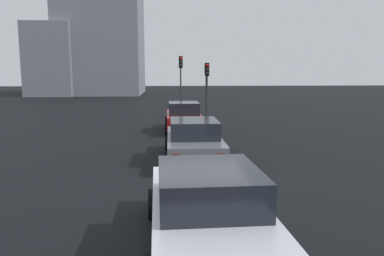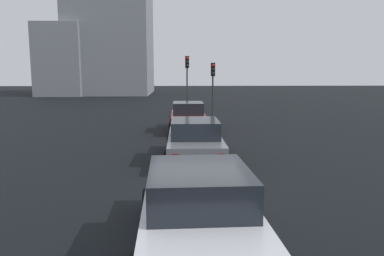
{
  "view_description": "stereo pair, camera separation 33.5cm",
  "coord_description": "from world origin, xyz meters",
  "px_view_note": "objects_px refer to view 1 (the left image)",
  "views": [
    {
      "loc": [
        -9.2,
        0.71,
        3.1
      ],
      "look_at": [
        2.5,
        -0.07,
        1.35
      ],
      "focal_mm": 34.73,
      "sensor_mm": 36.0,
      "label": 1
    },
    {
      "loc": [
        -9.22,
        0.37,
        3.1
      ],
      "look_at": [
        2.5,
        -0.07,
        1.35
      ],
      "focal_mm": 34.73,
      "sensor_mm": 36.0,
      "label": 2
    }
  ],
  "objects_px": {
    "car_grey_second": "(194,140)",
    "traffic_light_near_left": "(181,72)",
    "traffic_light_far_left": "(206,76)",
    "car_red_lead": "(184,117)",
    "traffic_light_near_right": "(207,78)",
    "car_white_third": "(207,209)"
  },
  "relations": [
    {
      "from": "traffic_light_near_left",
      "to": "traffic_light_far_left",
      "type": "bearing_deg",
      "value": 137.21
    },
    {
      "from": "car_white_third",
      "to": "traffic_light_near_right",
      "type": "distance_m",
      "value": 19.42
    },
    {
      "from": "car_grey_second",
      "to": "traffic_light_near_left",
      "type": "distance_m",
      "value": 16.04
    },
    {
      "from": "car_white_third",
      "to": "traffic_light_near_left",
      "type": "xyz_separation_m",
      "value": [
        22.57,
        -0.38,
        2.39
      ]
    },
    {
      "from": "traffic_light_near_left",
      "to": "traffic_light_far_left",
      "type": "distance_m",
      "value": 3.76
    },
    {
      "from": "car_grey_second",
      "to": "traffic_light_far_left",
      "type": "relative_size",
      "value": 1.21
    },
    {
      "from": "traffic_light_near_right",
      "to": "traffic_light_far_left",
      "type": "xyz_separation_m",
      "value": [
        6.34,
        -0.6,
        0.07
      ]
    },
    {
      "from": "traffic_light_far_left",
      "to": "car_red_lead",
      "type": "bearing_deg",
      "value": -11.4
    },
    {
      "from": "car_white_third",
      "to": "traffic_light_near_left",
      "type": "distance_m",
      "value": 22.7
    },
    {
      "from": "traffic_light_near_left",
      "to": "car_red_lead",
      "type": "bearing_deg",
      "value": -6.63
    },
    {
      "from": "car_grey_second",
      "to": "traffic_light_near_right",
      "type": "distance_m",
      "value": 12.79
    },
    {
      "from": "car_grey_second",
      "to": "traffic_light_far_left",
      "type": "bearing_deg",
      "value": -6.96
    },
    {
      "from": "car_red_lead",
      "to": "traffic_light_near_right",
      "type": "height_order",
      "value": "traffic_light_near_right"
    },
    {
      "from": "car_white_third",
      "to": "traffic_light_near_left",
      "type": "bearing_deg",
      "value": -2.71
    },
    {
      "from": "car_red_lead",
      "to": "car_grey_second",
      "type": "relative_size",
      "value": 0.94
    },
    {
      "from": "car_red_lead",
      "to": "traffic_light_near_right",
      "type": "relative_size",
      "value": 1.18
    },
    {
      "from": "car_white_third",
      "to": "car_grey_second",
      "type": "bearing_deg",
      "value": -3.81
    },
    {
      "from": "traffic_light_near_right",
      "to": "traffic_light_far_left",
      "type": "bearing_deg",
      "value": 174.62
    },
    {
      "from": "traffic_light_far_left",
      "to": "car_white_third",
      "type": "bearing_deg",
      "value": -5.7
    },
    {
      "from": "car_grey_second",
      "to": "traffic_light_far_left",
      "type": "xyz_separation_m",
      "value": [
        18.84,
        -2.41,
        2.07
      ]
    },
    {
      "from": "traffic_light_near_right",
      "to": "traffic_light_far_left",
      "type": "distance_m",
      "value": 6.37
    },
    {
      "from": "traffic_light_near_left",
      "to": "traffic_light_far_left",
      "type": "relative_size",
      "value": 1.13
    }
  ]
}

